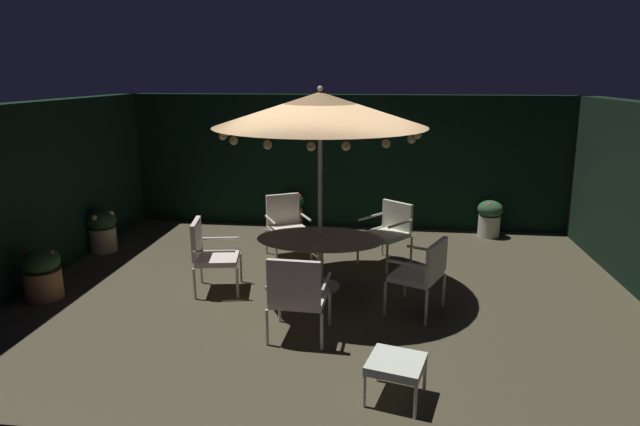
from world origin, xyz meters
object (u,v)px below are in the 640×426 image
Objects in this scene: patio_chair_north at (209,251)px; potted_plant_back_left at (42,273)px; patio_chair_southeast at (389,228)px; potted_plant_left_far at (490,217)px; potted_plant_front_corner at (102,229)px; potted_plant_back_center at (292,209)px; patio_chair_east at (423,270)px; ottoman_footrest at (396,365)px; patio_umbrella at (320,110)px; patio_dining_table at (320,247)px; patio_chair_south at (286,222)px; patio_chair_northeast at (297,293)px.

patio_chair_north reaches higher than potted_plant_back_left.
patio_chair_southeast is 2.42m from potted_plant_left_far.
potted_plant_front_corner reaches higher than potted_plant_back_center.
potted_plant_back_center is (-2.21, 3.49, -0.19)m from patio_chair_east.
ottoman_footrest is (2.44, -2.21, -0.22)m from patio_chair_north.
patio_chair_southeast reaches higher than potted_plant_left_far.
patio_chair_southeast is at bearing 102.69° from patio_chair_east.
ottoman_footrest is (0.98, -2.48, -2.08)m from patio_umbrella.
patio_dining_table reaches higher than ottoman_footrest.
ottoman_footrest is 5.66m from potted_plant_back_center.
patio_dining_table is 1.83m from patio_umbrella.
potted_plant_left_far is at bearing 29.05° from potted_plant_back_left.
patio_chair_south is (-2.04, 1.93, -0.01)m from patio_chair_east.
patio_chair_northeast is at bearing -111.15° from patio_chair_southeast.
patio_chair_southeast is 4.70m from potted_plant_front_corner.
patio_chair_southeast is 1.34× the size of potted_plant_front_corner.
patio_chair_northeast is (-0.08, -1.49, -1.86)m from patio_umbrella.
ottoman_footrest is at bearing -37.25° from potted_plant_front_corner.
patio_chair_southeast is 1.37× the size of potted_plant_back_left.
patio_chair_north reaches higher than patio_dining_table.
potted_plant_back_center is at bearing 122.35° from patio_chair_east.
potted_plant_left_far is at bearing 56.18° from patio_chair_northeast.
patio_dining_table is 1.49m from patio_chair_northeast.
patio_chair_north reaches higher than patio_chair_south.
patio_umbrella is 2.38m from patio_chair_east.
ottoman_footrest is at bearing -100.96° from patio_chair_east.
patio_chair_east is 1.36× the size of potted_plant_back_left.
patio_chair_east is (2.80, -0.35, -0.01)m from patio_chair_north.
patio_chair_southeast is (-0.40, 1.76, -0.01)m from patio_chair_east.
patio_chair_north is 5.18m from potted_plant_left_far.
patio_chair_north is 1.49× the size of potted_plant_left_far.
patio_chair_east is 1.90m from ottoman_footrest.
patio_chair_north reaches higher than potted_plant_left_far.
potted_plant_front_corner is at bearing 96.06° from potted_plant_back_left.
ottoman_footrest is (1.05, -0.99, -0.22)m from patio_chair_northeast.
patio_chair_south is at bearing 36.08° from potted_plant_back_left.
potted_plant_front_corner is (-3.68, 2.61, -0.18)m from patio_chair_northeast.
potted_plant_back_center reaches higher than potted_plant_left_far.
potted_plant_back_left is (-6.31, -3.51, -0.01)m from potted_plant_left_far.
potted_plant_back_center is at bearing 100.36° from patio_chair_northeast.
patio_chair_south is 1.43× the size of potted_plant_back_left.
patio_chair_northeast is at bearing -148.43° from patio_chair_east.
potted_plant_back_left is at bearing -143.92° from patio_chair_south.
patio_chair_east is (1.34, -0.62, -0.04)m from patio_dining_table.
potted_plant_back_left is at bearing -178.23° from patio_chair_east.
patio_chair_north reaches higher than potted_plant_front_corner.
patio_umbrella is 3.38m from ottoman_footrest.
patio_chair_east reaches higher than potted_plant_left_far.
ottoman_footrest is 5.95m from potted_plant_front_corner.
patio_chair_northeast reaches higher than potted_plant_left_far.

